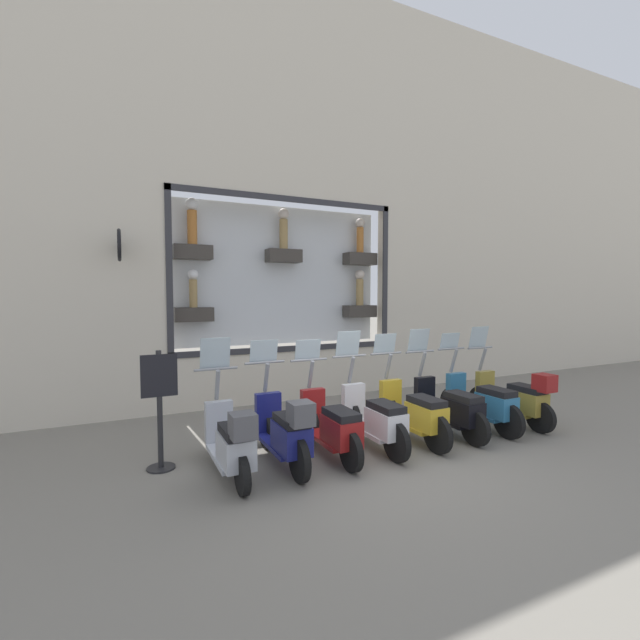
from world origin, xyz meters
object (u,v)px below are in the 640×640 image
scooter_olive_0 (516,398)px  scooter_navy_6 (285,431)px  scooter_teal_1 (483,403)px  scooter_white_4 (375,419)px  scooter_silver_7 (231,441)px  scooter_black_2 (450,408)px  scooter_red_5 (332,427)px  shop_sign_post (160,406)px  scooter_yellow_3 (414,413)px

scooter_olive_0 → scooter_navy_6: bearing=90.0°
scooter_olive_0 → scooter_teal_1: size_ratio=1.00×
scooter_white_4 → scooter_silver_7: (-0.07, 2.15, 0.01)m
scooter_black_2 → scooter_white_4: (0.00, 1.43, 0.01)m
scooter_white_4 → scooter_black_2: bearing=-90.1°
scooter_red_5 → scooter_navy_6: size_ratio=1.00×
scooter_white_4 → shop_sign_post: scooter_white_4 is taller
scooter_olive_0 → scooter_teal_1: bearing=85.1°
scooter_teal_1 → shop_sign_post: 5.11m
scooter_teal_1 → scooter_red_5: (-0.00, 2.86, -0.01)m
scooter_teal_1 → scooter_black_2: (0.00, 0.72, -0.00)m
scooter_red_5 → scooter_white_4: bearing=-89.6°
scooter_teal_1 → scooter_silver_7: bearing=90.9°
scooter_olive_0 → scooter_navy_6: size_ratio=1.00×
scooter_teal_1 → scooter_white_4: scooter_white_4 is taller
scooter_olive_0 → scooter_black_2: scooter_black_2 is taller
scooter_silver_7 → scooter_teal_1: bearing=-89.1°
scooter_black_2 → scooter_navy_6: bearing=91.2°
scooter_teal_1 → shop_sign_post: scooter_teal_1 is taller
scooter_yellow_3 → scooter_white_4: bearing=89.9°
scooter_black_2 → scooter_navy_6: (-0.06, 2.86, 0.04)m
scooter_teal_1 → scooter_white_4: bearing=89.9°
scooter_yellow_3 → scooter_silver_7: size_ratio=1.01×
scooter_olive_0 → scooter_silver_7: size_ratio=1.01×
scooter_olive_0 → scooter_red_5: (0.06, 3.58, -0.04)m
shop_sign_post → scooter_black_2: bearing=-97.7°
scooter_navy_6 → scooter_olive_0: bearing=-90.0°
scooter_yellow_3 → scooter_silver_7: bearing=91.4°
scooter_teal_1 → scooter_silver_7: size_ratio=1.01×
scooter_yellow_3 → scooter_navy_6: scooter_yellow_3 is taller
scooter_black_2 → scooter_white_4: scooter_white_4 is taller
scooter_olive_0 → scooter_teal_1: 0.72m
scooter_navy_6 → scooter_black_2: bearing=-88.8°
scooter_yellow_3 → scooter_silver_7: 2.86m
scooter_navy_6 → shop_sign_post: bearing=66.3°
scooter_olive_0 → scooter_navy_6: 4.29m
scooter_olive_0 → scooter_red_5: scooter_olive_0 is taller
scooter_teal_1 → scooter_silver_7: 4.29m
scooter_white_4 → scooter_red_5: scooter_white_4 is taller
scooter_navy_6 → shop_sign_post: scooter_navy_6 is taller
scooter_silver_7 → scooter_black_2: bearing=-88.9°
scooter_black_2 → scooter_white_4: size_ratio=1.00×
scooter_teal_1 → scooter_silver_7: (-0.07, 4.29, 0.01)m
scooter_black_2 → shop_sign_post: bearing=82.3°
scooter_teal_1 → scooter_black_2: bearing=89.9°
scooter_olive_0 → scooter_black_2: bearing=87.5°
scooter_olive_0 → scooter_silver_7: bearing=90.1°
scooter_black_2 → scooter_silver_7: same height
scooter_teal_1 → scooter_navy_6: (-0.06, 3.58, 0.04)m
scooter_teal_1 → scooter_silver_7: scooter_silver_7 is taller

